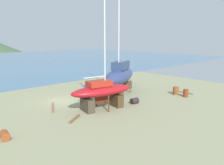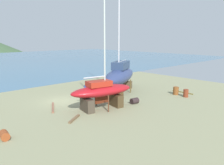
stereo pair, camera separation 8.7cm
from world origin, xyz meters
name	(u,v)px [view 2 (the right image)]	position (x,y,z in m)	size (l,w,h in m)	color
ground_plane	(77,106)	(0.00, -2.77, 0.00)	(45.31, 45.31, 0.00)	gray
sailboat_small_center	(102,91)	(1.35, -4.97, 1.69)	(6.61, 3.29, 10.25)	#42331D
sailboat_mid_port	(120,75)	(7.53, -1.21, 2.07)	(8.96, 6.45, 14.03)	brown
worker	(86,90)	(2.68, -0.76, 0.88)	(0.45, 0.50, 1.69)	maroon
barrel_rust_mid	(4,135)	(-7.81, -5.63, 0.29)	(0.59, 0.59, 0.84)	brown
barrel_rust_far	(186,93)	(11.22, -8.24, 0.45)	(0.57, 0.57, 0.89)	maroon
barrel_tar_black	(134,101)	(4.89, -6.01, 0.30)	(0.61, 0.61, 0.80)	#302224
barrel_rust_near	(176,91)	(11.40, -6.84, 0.47)	(0.65, 0.65, 0.93)	brown
timber_short_skew	(183,92)	(12.87, -6.92, 0.05)	(2.80, 0.13, 0.11)	brown
timber_long_fore	(74,119)	(-2.27, -5.66, 0.07)	(1.93, 0.20, 0.15)	brown
timber_plank_far	(53,107)	(-2.01, -1.60, 0.08)	(3.15, 0.18, 0.16)	brown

